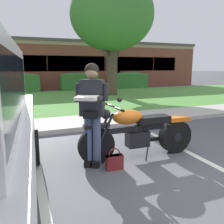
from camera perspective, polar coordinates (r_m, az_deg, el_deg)
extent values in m
plane|color=#4C4C51|center=(3.82, 16.52, -15.26)|extent=(140.00, 140.00, 0.00)
cube|color=#B7B2A8|center=(6.48, -1.68, -3.38)|extent=(60.00, 0.20, 0.12)
cube|color=#B7B2A8|center=(7.27, -4.05, -2.00)|extent=(60.00, 1.50, 0.08)
cube|color=#518E3D|center=(12.06, -11.59, 2.87)|extent=(60.00, 8.52, 0.06)
cube|color=silver|center=(3.28, -16.16, -19.70)|extent=(0.25, 4.40, 0.01)
cube|color=silver|center=(4.47, 23.36, -11.70)|extent=(0.25, 4.40, 0.01)
cylinder|color=black|center=(4.10, -3.73, -8.11)|extent=(0.64, 0.11, 0.64)
cylinder|color=black|center=(4.10, -3.73, -8.11)|extent=(0.18, 0.12, 0.18)
cylinder|color=black|center=(4.81, 14.83, -5.60)|extent=(0.64, 0.19, 0.64)
cylinder|color=black|center=(4.81, 14.83, -5.60)|extent=(0.18, 0.20, 0.18)
cube|color=black|center=(4.00, -3.79, -3.37)|extent=(0.44, 0.15, 0.06)
cube|color=orange|center=(4.76, 15.52, -1.59)|extent=(0.44, 0.21, 0.08)
cylinder|color=black|center=(3.99, -1.57, -4.45)|extent=(0.31, 0.05, 0.58)
cylinder|color=black|center=(4.13, -2.32, -3.91)|extent=(0.31, 0.05, 0.58)
sphere|color=black|center=(4.01, -1.49, -0.56)|extent=(0.17, 0.17, 0.17)
cylinder|color=black|center=(4.04, 0.37, 1.25)|extent=(0.04, 0.72, 0.03)
cylinder|color=black|center=(3.71, 2.43, 0.39)|extent=(0.05, 0.10, 0.04)
cylinder|color=black|center=(4.37, -1.38, 1.98)|extent=(0.05, 0.10, 0.04)
sphere|color=black|center=(3.74, 1.79, 2.94)|extent=(0.08, 0.08, 0.08)
sphere|color=black|center=(4.29, -1.37, 3.96)|extent=(0.08, 0.08, 0.08)
cube|color=black|center=(4.31, 5.79, -3.88)|extent=(1.10, 0.12, 0.10)
ellipsoid|color=orange|center=(4.18, 3.78, -1.20)|extent=(0.57, 0.33, 0.26)
cube|color=black|center=(4.43, 9.63, -1.70)|extent=(0.64, 0.29, 0.12)
cube|color=black|center=(4.38, 6.10, -6.38)|extent=(0.40, 0.25, 0.28)
cylinder|color=black|center=(4.32, 5.73, -4.40)|extent=(0.18, 0.12, 0.21)
cylinder|color=black|center=(4.35, 6.54, -4.31)|extent=(0.18, 0.12, 0.21)
cylinder|color=black|center=(4.70, 9.32, -6.54)|extent=(0.60, 0.09, 0.08)
cylinder|color=black|center=(4.80, 11.38, -6.23)|extent=(0.60, 0.09, 0.08)
cylinder|color=black|center=(4.37, 8.44, -9.39)|extent=(0.12, 0.12, 0.30)
cube|color=black|center=(4.12, -3.65, -12.05)|extent=(0.22, 0.26, 0.10)
cube|color=black|center=(4.15, -5.58, -11.91)|extent=(0.22, 0.26, 0.10)
cylinder|color=#47567A|center=(4.00, -3.65, -6.93)|extent=(0.14, 0.14, 0.86)
cylinder|color=#47567A|center=(4.04, -5.61, -6.82)|extent=(0.14, 0.14, 0.86)
cube|color=#232328|center=(3.86, -4.80, 3.36)|extent=(0.44, 0.39, 0.58)
cube|color=#232328|center=(3.84, -4.86, 7.36)|extent=(0.36, 0.33, 0.06)
sphere|color=#A87A5B|center=(3.83, -4.89, 9.45)|extent=(0.21, 0.21, 0.21)
sphere|color=black|center=(3.85, -4.85, 9.90)|extent=(0.23, 0.23, 0.23)
cube|color=black|center=(3.78, -5.20, -0.66)|extent=(0.24, 0.20, 0.12)
cylinder|color=#232328|center=(3.67, -2.96, 3.30)|extent=(0.25, 0.34, 0.09)
cylinder|color=#232328|center=(3.75, -7.76, 3.38)|extent=(0.25, 0.34, 0.09)
cylinder|color=#232328|center=(3.79, -1.64, 4.76)|extent=(0.10, 0.10, 0.28)
cylinder|color=#232328|center=(3.89, -8.05, 4.82)|extent=(0.10, 0.10, 0.28)
cube|color=white|center=(3.57, -5.95, 3.37)|extent=(0.44, 0.44, 0.05)
cube|color=maroon|center=(3.95, 0.56, -11.93)|extent=(0.28, 0.12, 0.24)
cube|color=maroon|center=(3.91, 0.60, -10.60)|extent=(0.28, 0.13, 0.04)
torus|color=maroon|center=(3.90, 0.57, -10.03)|extent=(0.20, 0.02, 0.20)
cube|color=black|center=(2.48, -21.81, 6.15)|extent=(0.25, 2.72, 0.55)
cylinder|color=black|center=(4.30, -18.67, -8.07)|extent=(0.28, 0.62, 0.60)
cylinder|color=#4C3D2D|center=(13.61, -0.02, 9.57)|extent=(0.60, 0.60, 2.71)
ellipsoid|color=#3D7A33|center=(13.89, -0.02, 22.29)|extent=(4.54, 4.54, 3.86)
cylinder|color=#4C3D2D|center=(13.83, 1.76, 15.67)|extent=(0.21, 1.07, 1.43)
cylinder|color=#4C3D2D|center=(13.47, -2.02, 15.43)|extent=(0.21, 1.14, 1.28)
cube|color=#336B2D|center=(16.33, -21.59, 6.20)|extent=(2.62, 0.90, 1.10)
ellipsoid|color=#336B2D|center=(16.30, -21.73, 8.12)|extent=(2.49, 0.84, 0.28)
cube|color=#336B2D|center=(16.87, -7.88, 6.97)|extent=(2.60, 0.90, 1.10)
ellipsoid|color=#336B2D|center=(16.84, -7.93, 8.84)|extent=(2.47, 0.84, 0.28)
cube|color=#336B2D|center=(18.27, 4.38, 7.33)|extent=(2.61, 0.90, 1.10)
ellipsoid|color=#336B2D|center=(18.25, 4.40, 9.06)|extent=(2.48, 0.84, 0.28)
cube|color=brown|center=(22.29, -16.84, 10.49)|extent=(25.35, 9.65, 3.40)
cube|color=#998466|center=(17.61, -15.50, 15.74)|extent=(25.35, 0.10, 0.24)
cube|color=#4C4742|center=(22.36, -17.10, 15.09)|extent=(25.61, 9.75, 0.20)
cube|color=#1E282D|center=(17.52, -15.26, 11.16)|extent=(21.55, 0.06, 1.10)
cube|color=brown|center=(17.51, -15.25, 11.16)|extent=(0.08, 0.04, 1.20)
cube|color=brown|center=(18.57, -1.68, 11.48)|extent=(0.08, 0.04, 1.20)
cube|color=brown|center=(20.49, 9.89, 11.27)|extent=(0.08, 0.04, 1.20)
cube|color=#473323|center=(18.88, 0.49, 8.99)|extent=(1.00, 0.08, 2.10)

